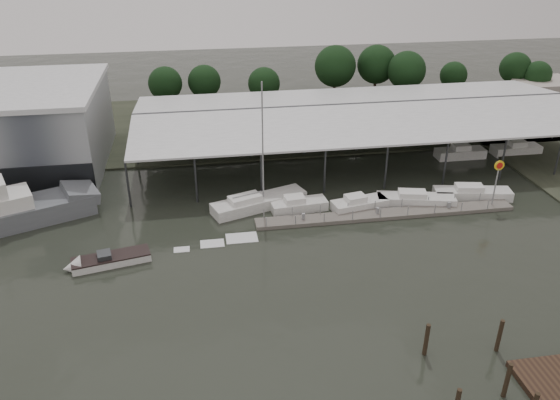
{
  "coord_description": "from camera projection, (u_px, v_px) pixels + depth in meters",
  "views": [
    {
      "loc": [
        -4.28,
        -38.52,
        27.75
      ],
      "look_at": [
        3.65,
        10.61,
        2.5
      ],
      "focal_mm": 35.0,
      "sensor_mm": 36.0,
      "label": 1
    }
  ],
  "objects": [
    {
      "name": "floating_dock",
      "position": [
        386.0,
        214.0,
        57.93
      ],
      "size": [
        28.0,
        2.0,
        1.4
      ],
      "color": "#66635A",
      "rests_on": "ground"
    },
    {
      "name": "covered_boat_shed",
      "position": [
        359.0,
        109.0,
        71.38
      ],
      "size": [
        58.24,
        24.0,
        6.96
      ],
      "color": "silver",
      "rests_on": "ground"
    },
    {
      "name": "speedboat_underway",
      "position": [
        104.0,
        261.0,
        49.52
      ],
      "size": [
        18.43,
        5.7,
        2.0
      ],
      "rotation": [
        0.0,
        0.0,
        3.35
      ],
      "color": "white",
      "rests_on": "ground"
    },
    {
      "name": "moored_cruiser_2",
      "position": [
        415.0,
        199.0,
        60.12
      ],
      "size": [
        8.75,
        4.01,
        1.7
      ],
      "rotation": [
        0.0,
        0.0,
        -0.22
      ],
      "color": "white",
      "rests_on": "ground"
    },
    {
      "name": "horizon_tree_line",
      "position": [
        360.0,
        72.0,
        90.25
      ],
      "size": [
        67.67,
        10.17,
        10.2
      ],
      "color": "black",
      "rests_on": "ground"
    },
    {
      "name": "moored_cruiser_3",
      "position": [
        472.0,
        193.0,
        61.52
      ],
      "size": [
        8.79,
        3.71,
        1.7
      ],
      "rotation": [
        0.0,
        0.0,
        -0.18
      ],
      "color": "white",
      "rests_on": "ground"
    },
    {
      "name": "moored_cruiser_1",
      "position": [
        359.0,
        204.0,
        59.16
      ],
      "size": [
        6.42,
        3.3,
        1.7
      ],
      "rotation": [
        0.0,
        0.0,
        0.19
      ],
      "color": "white",
      "rests_on": "ground"
    },
    {
      "name": "land_strip_far",
      "position": [
        224.0,
        125.0,
        84.01
      ],
      "size": [
        140.0,
        30.0,
        0.3
      ],
      "color": "#363A2B",
      "rests_on": "ground"
    },
    {
      "name": "mooring_pilings",
      "position": [
        493.0,
        385.0,
        35.4
      ],
      "size": [
        5.92,
        10.01,
        3.38
      ],
      "color": "#322519",
      "rests_on": "ground"
    },
    {
      "name": "grey_trawler",
      "position": [
        1.0,
        213.0,
        55.21
      ],
      "size": [
        19.04,
        11.37,
        8.84
      ],
      "rotation": [
        0.0,
        0.0,
        0.4
      ],
      "color": "slate",
      "rests_on": "ground"
    },
    {
      "name": "white_sailboat",
      "position": [
        258.0,
        202.0,
        59.38
      ],
      "size": [
        10.88,
        5.99,
        14.09
      ],
      "rotation": [
        0.0,
        0.0,
        0.34
      ],
      "color": "white",
      "rests_on": "ground"
    },
    {
      "name": "ground",
      "position": [
        258.0,
        284.0,
        47.08
      ],
      "size": [
        200.0,
        200.0,
        0.0
      ],
      "primitive_type": "plane",
      "color": "#242821",
      "rests_on": "ground"
    },
    {
      "name": "moored_cruiser_0",
      "position": [
        298.0,
        205.0,
        58.97
      ],
      "size": [
        6.26,
        2.78,
        1.7
      ],
      "rotation": [
        0.0,
        0.0,
        0.1
      ],
      "color": "white",
      "rests_on": "ground"
    },
    {
      "name": "storage_warehouse",
      "position": [
        1.0,
        128.0,
        67.07
      ],
      "size": [
        24.5,
        20.5,
        10.5
      ],
      "color": "#909599",
      "rests_on": "ground"
    },
    {
      "name": "shell_fuel_sign",
      "position": [
        498.0,
        175.0,
        57.94
      ],
      "size": [
        1.1,
        0.18,
        5.55
      ],
      "color": "gray",
      "rests_on": "ground"
    }
  ]
}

